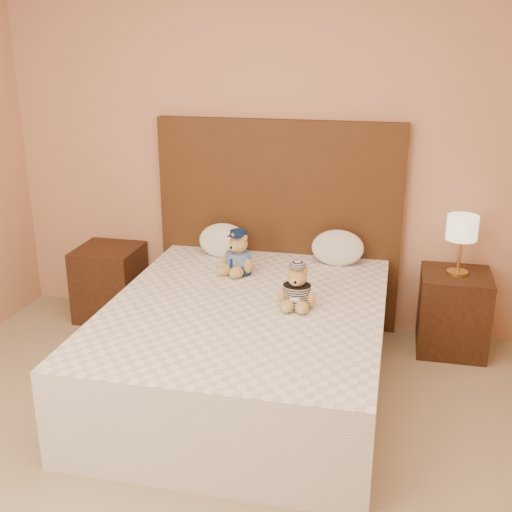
{
  "coord_description": "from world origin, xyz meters",
  "views": [
    {
      "loc": [
        0.82,
        -2.17,
        2.05
      ],
      "look_at": [
        0.01,
        1.45,
        0.77
      ],
      "focal_mm": 45.0,
      "sensor_mm": 36.0,
      "label": 1
    }
  ],
  "objects_px": {
    "pillow_left": "(223,239)",
    "pillow_right": "(338,246)",
    "nightstand_left": "(110,282)",
    "teddy_prisoner": "(297,287)",
    "teddy_police": "(238,252)",
    "lamp": "(462,231)",
    "bed": "(246,346)",
    "nightstand_right": "(453,312)"
  },
  "relations": [
    {
      "from": "pillow_left",
      "to": "pillow_right",
      "type": "height_order",
      "value": "pillow_right"
    },
    {
      "from": "nightstand_left",
      "to": "pillow_right",
      "type": "xyz_separation_m",
      "value": [
        1.7,
        0.03,
        0.4
      ]
    },
    {
      "from": "teddy_prisoner",
      "to": "teddy_police",
      "type": "bearing_deg",
      "value": 134.26
    },
    {
      "from": "lamp",
      "to": "pillow_right",
      "type": "distance_m",
      "value": 0.82
    },
    {
      "from": "teddy_police",
      "to": "lamp",
      "type": "bearing_deg",
      "value": 35.81
    },
    {
      "from": "bed",
      "to": "teddy_prisoner",
      "type": "relative_size",
      "value": 7.59
    },
    {
      "from": "nightstand_right",
      "to": "teddy_police",
      "type": "distance_m",
      "value": 1.51
    },
    {
      "from": "bed",
      "to": "nightstand_right",
      "type": "height_order",
      "value": "same"
    },
    {
      "from": "nightstand_left",
      "to": "nightstand_right",
      "type": "relative_size",
      "value": 1.0
    },
    {
      "from": "nightstand_left",
      "to": "teddy_police",
      "type": "height_order",
      "value": "teddy_police"
    },
    {
      "from": "bed",
      "to": "pillow_right",
      "type": "distance_m",
      "value": 1.03
    },
    {
      "from": "teddy_police",
      "to": "teddy_prisoner",
      "type": "bearing_deg",
      "value": -22.01
    },
    {
      "from": "pillow_right",
      "to": "bed",
      "type": "bearing_deg",
      "value": -118.54
    },
    {
      "from": "bed",
      "to": "nightstand_right",
      "type": "bearing_deg",
      "value": 32.62
    },
    {
      "from": "bed",
      "to": "pillow_left",
      "type": "bearing_deg",
      "value": 113.74
    },
    {
      "from": "pillow_left",
      "to": "teddy_prisoner",
      "type": "bearing_deg",
      "value": -50.68
    },
    {
      "from": "teddy_police",
      "to": "teddy_prisoner",
      "type": "relative_size",
      "value": 1.11
    },
    {
      "from": "lamp",
      "to": "nightstand_right",
      "type": "bearing_deg",
      "value": 0.0
    },
    {
      "from": "nightstand_left",
      "to": "pillow_left",
      "type": "height_order",
      "value": "pillow_left"
    },
    {
      "from": "nightstand_right",
      "to": "lamp",
      "type": "height_order",
      "value": "lamp"
    },
    {
      "from": "teddy_prisoner",
      "to": "nightstand_left",
      "type": "bearing_deg",
      "value": 153.23
    },
    {
      "from": "bed",
      "to": "nightstand_left",
      "type": "xyz_separation_m",
      "value": [
        -1.25,
        0.8,
        -0.0
      ]
    },
    {
      "from": "nightstand_left",
      "to": "pillow_left",
      "type": "relative_size",
      "value": 1.57
    },
    {
      "from": "nightstand_right",
      "to": "pillow_left",
      "type": "bearing_deg",
      "value": 178.94
    },
    {
      "from": "lamp",
      "to": "pillow_right",
      "type": "xyz_separation_m",
      "value": [
        -0.8,
        0.03,
        -0.17
      ]
    },
    {
      "from": "pillow_left",
      "to": "nightstand_left",
      "type": "bearing_deg",
      "value": -178.06
    },
    {
      "from": "bed",
      "to": "teddy_prisoner",
      "type": "bearing_deg",
      "value": 3.46
    },
    {
      "from": "lamp",
      "to": "teddy_police",
      "type": "xyz_separation_m",
      "value": [
        -1.42,
        -0.3,
        -0.15
      ]
    },
    {
      "from": "bed",
      "to": "pillow_left",
      "type": "xyz_separation_m",
      "value": [
        -0.37,
        0.83,
        0.4
      ]
    },
    {
      "from": "lamp",
      "to": "pillow_right",
      "type": "height_order",
      "value": "lamp"
    },
    {
      "from": "lamp",
      "to": "teddy_prisoner",
      "type": "relative_size",
      "value": 1.52
    },
    {
      "from": "lamp",
      "to": "pillow_left",
      "type": "bearing_deg",
      "value": 178.94
    },
    {
      "from": "pillow_left",
      "to": "lamp",
      "type": "bearing_deg",
      "value": -1.06
    },
    {
      "from": "bed",
      "to": "pillow_right",
      "type": "height_order",
      "value": "pillow_right"
    },
    {
      "from": "nightstand_left",
      "to": "lamp",
      "type": "xyz_separation_m",
      "value": [
        2.5,
        0.0,
        0.57
      ]
    },
    {
      "from": "bed",
      "to": "lamp",
      "type": "relative_size",
      "value": 5.0
    },
    {
      "from": "nightstand_left",
      "to": "teddy_police",
      "type": "relative_size",
      "value": 1.88
    },
    {
      "from": "lamp",
      "to": "bed",
      "type": "bearing_deg",
      "value": -147.38
    },
    {
      "from": "teddy_police",
      "to": "teddy_prisoner",
      "type": "xyz_separation_m",
      "value": [
        0.47,
        -0.48,
        -0.01
      ]
    },
    {
      "from": "nightstand_left",
      "to": "nightstand_right",
      "type": "height_order",
      "value": "same"
    },
    {
      "from": "bed",
      "to": "teddy_police",
      "type": "height_order",
      "value": "teddy_police"
    },
    {
      "from": "pillow_left",
      "to": "pillow_right",
      "type": "distance_m",
      "value": 0.82
    }
  ]
}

